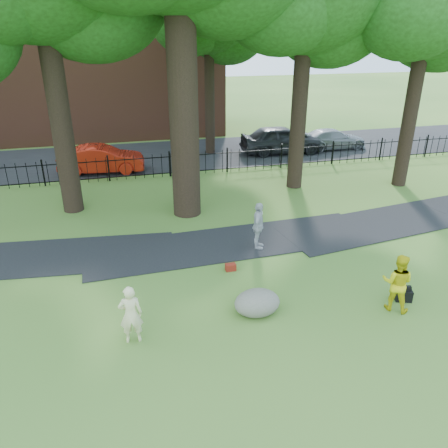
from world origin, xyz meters
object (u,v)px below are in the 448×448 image
object	(u,v)px
boulder	(257,301)
red_sedan	(102,159)
woman	(131,314)
man	(397,283)

from	to	relation	value
boulder	red_sedan	world-z (taller)	red_sedan
woman	man	xyz separation A→B (m)	(6.85, -0.38, 0.05)
man	boulder	size ratio (longest dim) A/B	1.32
woman	red_sedan	world-z (taller)	woman
red_sedan	woman	bearing A→B (deg)	-172.42
man	red_sedan	size ratio (longest dim) A/B	0.38
woman	boulder	xyz separation A→B (m)	(3.25, 0.36, -0.40)
woman	red_sedan	distance (m)	14.09
boulder	red_sedan	bearing A→B (deg)	105.94
woman	man	world-z (taller)	man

